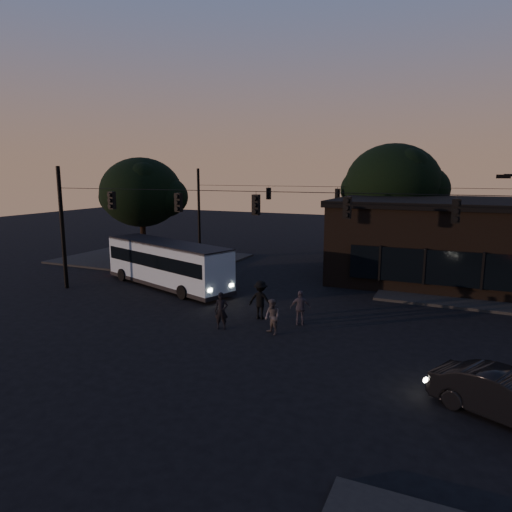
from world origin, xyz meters
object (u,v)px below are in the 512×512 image
at_px(building, 455,241).
at_px(pedestrian_b, 272,317).
at_px(bus, 167,262).
at_px(pedestrian_d, 261,300).
at_px(car, 506,397).
at_px(pedestrian_a, 221,311).
at_px(pedestrian_c, 301,308).

distance_m(building, pedestrian_b, 16.18).
bearing_deg(bus, pedestrian_d, -4.21).
distance_m(car, pedestrian_a, 11.83).
bearing_deg(pedestrian_b, building, 95.51).
bearing_deg(car, bus, 87.83).
height_order(building, car, building).
xyz_separation_m(car, pedestrian_c, (-8.16, 5.55, 0.14)).
bearing_deg(bus, car, -7.16).
xyz_separation_m(building, bus, (-16.40, -9.14, -1.11)).
distance_m(pedestrian_a, pedestrian_b, 2.41).
xyz_separation_m(car, pedestrian_b, (-8.90, 3.84, 0.10)).
bearing_deg(pedestrian_d, building, -125.45).
xyz_separation_m(pedestrian_c, pedestrian_d, (-2.09, 0.08, 0.12)).
bearing_deg(pedestrian_c, pedestrian_a, 17.49).
distance_m(bus, pedestrian_a, 8.90).
relative_size(bus, pedestrian_b, 6.48).
relative_size(building, car, 3.66).
bearing_deg(pedestrian_c, bus, -34.85).
distance_m(pedestrian_b, pedestrian_d, 2.24).
bearing_deg(pedestrian_d, pedestrian_c, 176.22).
height_order(bus, pedestrian_b, bus).
bearing_deg(building, car, -84.42).
bearing_deg(building, pedestrian_b, -116.30).
bearing_deg(pedestrian_c, pedestrian_b, 51.12).
height_order(bus, car, bus).
height_order(car, pedestrian_a, pedestrian_a).
relative_size(bus, pedestrian_a, 6.02).
bearing_deg(pedestrian_d, pedestrian_b, 125.27).
relative_size(pedestrian_a, pedestrian_b, 1.08).
xyz_separation_m(building, car, (1.78, -18.24, -2.02)).
bearing_deg(building, pedestrian_a, -122.87).
relative_size(car, pedestrian_a, 2.45).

